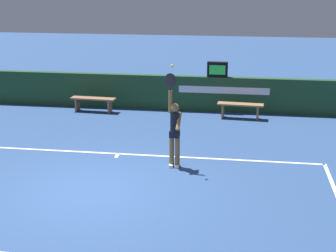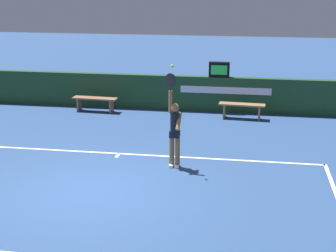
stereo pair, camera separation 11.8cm
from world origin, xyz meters
name	(u,v)px [view 1 (the left image)]	position (x,y,z in m)	size (l,w,h in m)	color
ground_plane	(92,190)	(0.00, 0.00, 0.00)	(60.00, 60.00, 0.00)	navy
court_lines	(90,193)	(0.00, -0.17, 0.00)	(10.61, 5.25, 0.00)	white
back_wall	(152,92)	(0.00, 7.20, 0.60)	(15.16, 0.28, 1.20)	#1F4323
speed_display	(217,69)	(2.28, 7.19, 1.46)	(0.69, 0.20, 0.51)	black
tennis_player	(174,129)	(1.58, 1.69, 0.96)	(0.41, 0.42, 2.33)	brown
tennis_ball	(172,66)	(1.55, 1.51, 2.52)	(0.07, 0.07, 0.07)	#CCE32F
courtside_bench_near	(93,101)	(-1.90, 6.48, 0.37)	(1.57, 0.46, 0.49)	#8F6248
courtside_bench_far	(240,107)	(3.11, 6.36, 0.38)	(1.51, 0.46, 0.50)	#936942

